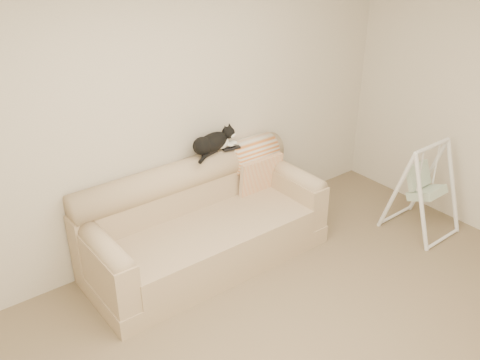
# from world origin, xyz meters

# --- Properties ---
(room_shell) EXTENTS (5.04, 4.04, 2.60)m
(room_shell) POSITION_xyz_m (0.00, 0.00, 1.53)
(room_shell) COLOR beige
(room_shell) RESTS_ON ground
(sofa) EXTENTS (2.20, 0.93, 0.90)m
(sofa) POSITION_xyz_m (0.01, 1.62, 0.35)
(sofa) COLOR tan
(sofa) RESTS_ON ground
(remote_a) EXTENTS (0.19, 0.10, 0.03)m
(remote_a) POSITION_xyz_m (0.28, 1.85, 0.91)
(remote_a) COLOR black
(remote_a) RESTS_ON sofa
(remote_b) EXTENTS (0.18, 0.08, 0.02)m
(remote_b) POSITION_xyz_m (0.51, 1.81, 0.91)
(remote_b) COLOR black
(remote_b) RESTS_ON sofa
(tuxedo_cat) EXTENTS (0.54, 0.33, 0.22)m
(tuxedo_cat) POSITION_xyz_m (0.32, 1.85, 1.00)
(tuxedo_cat) COLOR black
(tuxedo_cat) RESTS_ON sofa
(throw_blanket) EXTENTS (0.49, 0.38, 0.58)m
(throw_blanket) POSITION_xyz_m (0.78, 1.84, 0.72)
(throw_blanket) COLOR orange
(throw_blanket) RESTS_ON sofa
(baby_swing) EXTENTS (0.58, 0.62, 0.94)m
(baby_swing) POSITION_xyz_m (2.03, 0.69, 0.47)
(baby_swing) COLOR white
(baby_swing) RESTS_ON ground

